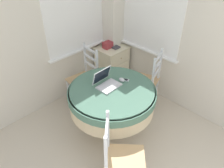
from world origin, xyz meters
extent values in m
cube|color=white|center=(1.21, 3.16, 1.49)|extent=(1.10, 0.01, 1.42)
cube|color=white|center=(1.21, 3.13, 0.77)|extent=(1.18, 0.07, 0.02)
cube|color=white|center=(2.04, 2.33, 1.49)|extent=(0.01, 1.10, 1.42)
cube|color=white|center=(2.01, 2.33, 0.77)|extent=(0.07, 1.18, 0.02)
cube|color=beige|center=(1.90, 3.02, 1.27)|extent=(0.28, 0.28, 2.55)
cylinder|color=#4C3D2D|center=(0.85, 1.99, 0.01)|extent=(0.36, 0.36, 0.03)
cylinder|color=#4C3D2D|center=(0.85, 1.99, 0.38)|extent=(0.11, 0.11, 0.70)
cylinder|color=beige|center=(0.85, 1.99, 0.59)|extent=(1.13, 1.13, 0.30)
cylinder|color=#4C7560|center=(0.85, 1.99, 0.68)|extent=(1.16, 1.16, 0.10)
cylinder|color=#4C7560|center=(0.85, 1.99, 0.74)|extent=(1.10, 1.10, 0.02)
cube|color=silver|center=(0.85, 2.05, 0.76)|extent=(0.31, 0.22, 0.02)
cube|color=silver|center=(0.85, 2.07, 0.77)|extent=(0.27, 0.13, 0.00)
cube|color=silver|center=(0.85, 2.18, 0.87)|extent=(0.30, 0.07, 0.20)
cube|color=black|center=(0.85, 2.18, 0.87)|extent=(0.27, 0.06, 0.18)
ellipsoid|color=silver|center=(1.06, 2.02, 0.78)|extent=(0.06, 0.09, 0.05)
cube|color=#B2B7BC|center=(1.11, 2.01, 0.76)|extent=(0.10, 0.13, 0.01)
cube|color=black|center=(1.11, 2.01, 0.76)|extent=(0.07, 0.09, 0.00)
cube|color=tan|center=(0.99, 2.82, 0.43)|extent=(0.46, 0.42, 0.02)
cube|color=silver|center=(0.81, 3.00, 0.21)|extent=(0.04, 0.04, 0.42)
cube|color=silver|center=(0.78, 2.67, 0.21)|extent=(0.04, 0.04, 0.42)
cube|color=silver|center=(1.19, 2.97, 0.21)|extent=(0.04, 0.04, 0.42)
cube|color=silver|center=(1.16, 2.64, 0.21)|extent=(0.04, 0.04, 0.42)
cube|color=silver|center=(1.19, 2.97, 0.70)|extent=(0.03, 0.03, 0.52)
cube|color=silver|center=(1.16, 2.64, 0.70)|extent=(0.03, 0.03, 0.52)
cube|color=silver|center=(1.17, 2.80, 0.90)|extent=(0.05, 0.33, 0.04)
cube|color=silver|center=(1.17, 2.80, 0.76)|extent=(0.05, 0.33, 0.04)
cube|color=silver|center=(1.17, 2.80, 0.63)|extent=(0.05, 0.33, 0.04)
cube|color=tan|center=(1.68, 2.10, 0.43)|extent=(0.50, 0.53, 0.02)
cube|color=silver|center=(1.78, 2.33, 0.21)|extent=(0.04, 0.04, 0.42)
cube|color=silver|center=(1.46, 2.22, 0.21)|extent=(0.04, 0.04, 0.42)
cube|color=silver|center=(1.89, 1.97, 0.21)|extent=(0.04, 0.04, 0.42)
cube|color=silver|center=(1.57, 1.86, 0.21)|extent=(0.04, 0.04, 0.42)
cube|color=silver|center=(1.89, 1.97, 0.70)|extent=(0.04, 0.04, 0.52)
cube|color=silver|center=(1.57, 1.86, 0.70)|extent=(0.04, 0.04, 0.52)
cube|color=silver|center=(1.73, 1.92, 0.90)|extent=(0.32, 0.12, 0.04)
cube|color=silver|center=(1.73, 1.92, 0.76)|extent=(0.32, 0.12, 0.04)
cube|color=silver|center=(1.73, 1.92, 0.63)|extent=(0.32, 0.12, 0.04)
cube|color=tan|center=(0.36, 1.31, 0.43)|extent=(0.57, 0.58, 0.02)
cube|color=silver|center=(0.61, 1.28, 0.21)|extent=(0.05, 0.05, 0.42)
cube|color=silver|center=(0.35, 1.56, 0.21)|extent=(0.05, 0.05, 0.42)
cube|color=silver|center=(0.11, 1.34, 0.70)|extent=(0.05, 0.05, 0.52)
cube|color=silver|center=(0.35, 1.56, 0.70)|extent=(0.05, 0.05, 0.52)
cube|color=silver|center=(0.23, 1.45, 0.90)|extent=(0.26, 0.24, 0.04)
cube|color=silver|center=(0.23, 1.45, 0.76)|extent=(0.26, 0.24, 0.04)
cube|color=silver|center=(0.23, 1.45, 0.63)|extent=(0.26, 0.24, 0.04)
cube|color=beige|center=(1.76, 2.90, 0.35)|extent=(0.49, 0.44, 0.70)
cube|color=beige|center=(1.76, 2.90, 0.70)|extent=(0.52, 0.46, 0.02)
cube|color=beige|center=(1.76, 2.68, 0.58)|extent=(0.43, 0.01, 0.20)
sphere|color=olive|center=(1.76, 2.67, 0.58)|extent=(0.02, 0.02, 0.02)
cube|color=beige|center=(1.76, 2.68, 0.35)|extent=(0.43, 0.01, 0.20)
sphere|color=olive|center=(1.76, 2.67, 0.35)|extent=(0.02, 0.02, 0.02)
cube|color=beige|center=(1.76, 2.68, 0.12)|extent=(0.43, 0.01, 0.20)
sphere|color=olive|center=(1.76, 2.67, 0.12)|extent=(0.02, 0.02, 0.02)
cube|color=#9E3338|center=(1.69, 2.94, 0.77)|extent=(0.16, 0.13, 0.11)
cube|color=#3F3F44|center=(1.78, 2.87, 0.73)|extent=(0.13, 0.19, 0.02)
camera|label=1|loc=(-0.74, 0.40, 2.44)|focal=35.00mm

